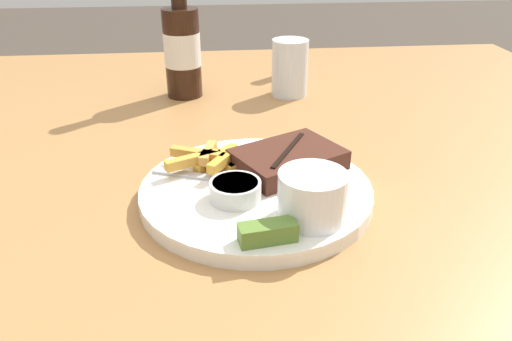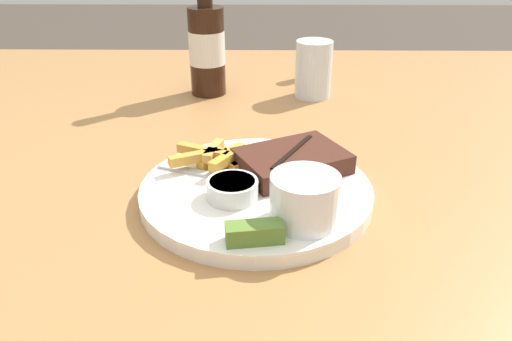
{
  "view_description": "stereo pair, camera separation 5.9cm",
  "coord_description": "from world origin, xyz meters",
  "px_view_note": "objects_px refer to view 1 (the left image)",
  "views": [
    {
      "loc": [
        -0.05,
        -0.52,
        1.04
      ],
      "look_at": [
        0.0,
        0.0,
        0.77
      ],
      "focal_mm": 35.0,
      "sensor_mm": 36.0,
      "label": 1
    },
    {
      "loc": [
        0.01,
        -0.52,
        1.04
      ],
      "look_at": [
        0.0,
        0.0,
        0.77
      ],
      "focal_mm": 35.0,
      "sensor_mm": 36.0,
      "label": 2
    }
  ],
  "objects_px": {
    "steak_portion": "(288,159)",
    "salt_shaker": "(279,62)",
    "dinner_plate": "(256,192)",
    "fork_utensil": "(199,176)",
    "pickle_spear": "(272,232)",
    "beer_bottle": "(182,47)",
    "drinking_glass": "(290,68)",
    "dipping_sauce_cup": "(235,189)",
    "knife_utensil": "(262,171)",
    "coleslaw_cup": "(312,193)"
  },
  "relations": [
    {
      "from": "dinner_plate",
      "to": "fork_utensil",
      "type": "distance_m",
      "value": 0.07
    },
    {
      "from": "dipping_sauce_cup",
      "to": "pickle_spear",
      "type": "height_order",
      "value": "dipping_sauce_cup"
    },
    {
      "from": "coleslaw_cup",
      "to": "fork_utensil",
      "type": "relative_size",
      "value": 0.57
    },
    {
      "from": "coleslaw_cup",
      "to": "knife_utensil",
      "type": "distance_m",
      "value": 0.12
    },
    {
      "from": "dinner_plate",
      "to": "coleslaw_cup",
      "type": "xyz_separation_m",
      "value": [
        0.05,
        -0.08,
        0.04
      ]
    },
    {
      "from": "drinking_glass",
      "to": "salt_shaker",
      "type": "xyz_separation_m",
      "value": [
        -0.0,
        0.11,
        -0.02
      ]
    },
    {
      "from": "salt_shaker",
      "to": "drinking_glass",
      "type": "bearing_deg",
      "value": -88.48
    },
    {
      "from": "pickle_spear",
      "to": "beer_bottle",
      "type": "height_order",
      "value": "beer_bottle"
    },
    {
      "from": "steak_portion",
      "to": "salt_shaker",
      "type": "bearing_deg",
      "value": 83.26
    },
    {
      "from": "dipping_sauce_cup",
      "to": "drinking_glass",
      "type": "height_order",
      "value": "drinking_glass"
    },
    {
      "from": "steak_portion",
      "to": "fork_utensil",
      "type": "height_order",
      "value": "steak_portion"
    },
    {
      "from": "coleslaw_cup",
      "to": "dipping_sauce_cup",
      "type": "height_order",
      "value": "coleslaw_cup"
    },
    {
      "from": "dipping_sauce_cup",
      "to": "knife_utensil",
      "type": "height_order",
      "value": "dipping_sauce_cup"
    },
    {
      "from": "steak_portion",
      "to": "knife_utensil",
      "type": "height_order",
      "value": "steak_portion"
    },
    {
      "from": "steak_portion",
      "to": "knife_utensil",
      "type": "distance_m",
      "value": 0.04
    },
    {
      "from": "pickle_spear",
      "to": "beer_bottle",
      "type": "xyz_separation_m",
      "value": [
        -0.1,
        0.51,
        0.06
      ]
    },
    {
      "from": "steak_portion",
      "to": "salt_shaker",
      "type": "distance_m",
      "value": 0.45
    },
    {
      "from": "knife_utensil",
      "to": "fork_utensil",
      "type": "bearing_deg",
      "value": 115.9
    },
    {
      "from": "pickle_spear",
      "to": "salt_shaker",
      "type": "distance_m",
      "value": 0.61
    },
    {
      "from": "pickle_spear",
      "to": "knife_utensil",
      "type": "xyz_separation_m",
      "value": [
        0.01,
        0.14,
        -0.01
      ]
    },
    {
      "from": "fork_utensil",
      "to": "beer_bottle",
      "type": "relative_size",
      "value": 0.5
    },
    {
      "from": "coleslaw_cup",
      "to": "pickle_spear",
      "type": "xyz_separation_m",
      "value": [
        -0.05,
        -0.04,
        -0.02
      ]
    },
    {
      "from": "steak_portion",
      "to": "fork_utensil",
      "type": "distance_m",
      "value": 0.11
    },
    {
      "from": "dinner_plate",
      "to": "steak_portion",
      "type": "height_order",
      "value": "steak_portion"
    },
    {
      "from": "coleslaw_cup",
      "to": "dipping_sauce_cup",
      "type": "relative_size",
      "value": 1.24
    },
    {
      "from": "dinner_plate",
      "to": "coleslaw_cup",
      "type": "bearing_deg",
      "value": -56.15
    },
    {
      "from": "dipping_sauce_cup",
      "to": "pickle_spear",
      "type": "relative_size",
      "value": 0.98
    },
    {
      "from": "dinner_plate",
      "to": "fork_utensil",
      "type": "bearing_deg",
      "value": 158.63
    },
    {
      "from": "drinking_glass",
      "to": "salt_shaker",
      "type": "height_order",
      "value": "drinking_glass"
    },
    {
      "from": "dinner_plate",
      "to": "pickle_spear",
      "type": "height_order",
      "value": "pickle_spear"
    },
    {
      "from": "coleslaw_cup",
      "to": "drinking_glass",
      "type": "xyz_separation_m",
      "value": [
        0.05,
        0.46,
        0.0
      ]
    },
    {
      "from": "coleslaw_cup",
      "to": "drinking_glass",
      "type": "relative_size",
      "value": 0.71
    },
    {
      "from": "coleslaw_cup",
      "to": "beer_bottle",
      "type": "xyz_separation_m",
      "value": [
        -0.15,
        0.47,
        0.04
      ]
    },
    {
      "from": "dipping_sauce_cup",
      "to": "salt_shaker",
      "type": "height_order",
      "value": "salt_shaker"
    },
    {
      "from": "dipping_sauce_cup",
      "to": "dinner_plate",
      "type": "bearing_deg",
      "value": 48.25
    },
    {
      "from": "pickle_spear",
      "to": "knife_utensil",
      "type": "relative_size",
      "value": 0.38
    },
    {
      "from": "dinner_plate",
      "to": "steak_portion",
      "type": "xyz_separation_m",
      "value": [
        0.05,
        0.04,
        0.02
      ]
    },
    {
      "from": "dipping_sauce_cup",
      "to": "pickle_spear",
      "type": "distance_m",
      "value": 0.09
    },
    {
      "from": "pickle_spear",
      "to": "fork_utensil",
      "type": "bearing_deg",
      "value": 117.2
    },
    {
      "from": "dipping_sauce_cup",
      "to": "salt_shaker",
      "type": "distance_m",
      "value": 0.54
    },
    {
      "from": "dipping_sauce_cup",
      "to": "salt_shaker",
      "type": "relative_size",
      "value": 0.91
    },
    {
      "from": "coleslaw_cup",
      "to": "beer_bottle",
      "type": "distance_m",
      "value": 0.5
    },
    {
      "from": "fork_utensil",
      "to": "drinking_glass",
      "type": "xyz_separation_m",
      "value": [
        0.17,
        0.35,
        0.03
      ]
    },
    {
      "from": "steak_portion",
      "to": "knife_utensil",
      "type": "relative_size",
      "value": 0.99
    },
    {
      "from": "dinner_plate",
      "to": "dipping_sauce_cup",
      "type": "bearing_deg",
      "value": -131.75
    },
    {
      "from": "steak_portion",
      "to": "fork_utensil",
      "type": "xyz_separation_m",
      "value": [
        -0.11,
        -0.02,
        -0.01
      ]
    },
    {
      "from": "knife_utensil",
      "to": "dinner_plate",
      "type": "bearing_deg",
      "value": -175.73
    },
    {
      "from": "steak_portion",
      "to": "pickle_spear",
      "type": "height_order",
      "value": "steak_portion"
    },
    {
      "from": "dipping_sauce_cup",
      "to": "steak_portion",
      "type": "bearing_deg",
      "value": 44.97
    },
    {
      "from": "fork_utensil",
      "to": "coleslaw_cup",
      "type": "bearing_deg",
      "value": -19.56
    }
  ]
}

